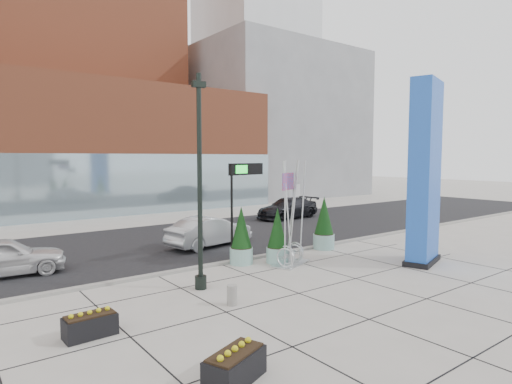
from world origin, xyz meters
TOP-DOWN VIEW (x-y plane):
  - ground at (0.00, 0.00)m, footprint 160.00×160.00m
  - street_asphalt at (0.00, 10.00)m, footprint 80.00×12.00m
  - curb_edge at (0.00, 4.00)m, footprint 80.00×0.30m
  - tower_podium at (1.00, 27.00)m, footprint 34.00×10.00m
  - tower_glass_front at (1.00, 22.20)m, footprint 34.00×0.60m
  - building_grey_parking at (26.00, 32.00)m, footprint 20.00×18.00m
  - building_pale_office at (36.00, 48.00)m, footprint 16.00×16.00m
  - blue_pylon at (8.36, -1.13)m, footprint 2.63×1.77m
  - lamp_post at (-1.45, 1.51)m, footprint 0.49×0.42m
  - public_art_sculpture at (3.52, 2.25)m, footprint 2.25×1.69m
  - concrete_bollard at (-1.50, -0.57)m, footprint 0.33×0.33m
  - overhead_street_sign at (2.19, 3.80)m, footprint 2.09×0.61m
  - round_planter_east at (7.00, 3.60)m, footprint 1.09×1.09m
  - round_planter_mid at (3.20, 2.79)m, footprint 0.99×0.99m
  - round_planter_west at (1.80, 3.60)m, footprint 1.03×1.03m
  - box_planter_north at (-5.82, -0.33)m, footprint 1.33×0.71m
  - box_planter_south at (-4.07, -4.50)m, footprint 1.58×1.17m
  - car_white_west at (-6.92, 7.57)m, footprint 4.75×2.27m
  - car_silver_mid at (2.60, 7.65)m, footprint 5.02×2.52m
  - car_dark_east at (12.82, 13.04)m, footprint 5.60×2.71m

SIDE VIEW (x-z plane):
  - ground at x=0.00m, z-range 0.00..0.00m
  - street_asphalt at x=0.00m, z-range 0.00..0.02m
  - curb_edge at x=0.00m, z-range 0.00..0.12m
  - concrete_bollard at x=-1.50m, z-range 0.00..0.64m
  - box_planter_north at x=-5.82m, z-range -0.03..0.69m
  - box_planter_south at x=-4.07m, z-range -0.03..0.75m
  - car_white_west at x=-6.92m, z-range 0.00..1.56m
  - car_dark_east at x=12.82m, z-range 0.00..1.57m
  - car_silver_mid at x=2.60m, z-range 0.00..1.58m
  - round_planter_mid at x=3.20m, z-range -0.07..2.41m
  - public_art_sculpture at x=3.52m, z-range -1.09..3.50m
  - round_planter_west at x=1.80m, z-range -0.07..2.50m
  - round_planter_east at x=7.00m, z-range -0.07..2.64m
  - tower_glass_front at x=1.00m, z-range 0.00..5.00m
  - lamp_post at x=-1.45m, z-range -0.69..6.91m
  - overhead_street_sign at x=2.19m, z-range 1.59..6.03m
  - blue_pylon at x=8.36m, z-range -0.14..7.93m
  - tower_podium at x=1.00m, z-range 0.00..11.00m
  - building_grey_parking at x=26.00m, z-range 0.00..18.00m
  - building_pale_office at x=36.00m, z-range 0.00..55.00m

